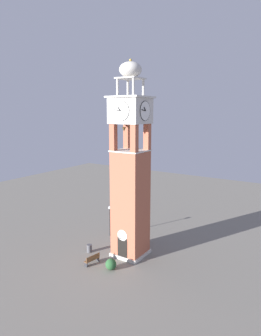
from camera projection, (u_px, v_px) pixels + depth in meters
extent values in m
plane|color=gray|center=(131.00, 254.00, 30.42)|extent=(80.00, 80.00, 0.00)
cube|color=#AD5B42|center=(131.00, 204.00, 29.45)|extent=(2.87, 2.87, 10.55)
cube|color=beige|center=(131.00, 253.00, 30.39)|extent=(3.07, 3.07, 0.35)
cube|color=black|center=(122.00, 249.00, 29.01)|extent=(1.10, 0.04, 2.20)
cylinder|color=beige|center=(122.00, 235.00, 28.75)|extent=(1.10, 0.04, 1.10)
cube|color=#AD5B42|center=(113.00, 138.00, 27.90)|extent=(0.56, 0.56, 2.60)
cube|color=#AD5B42|center=(134.00, 139.00, 26.66)|extent=(0.56, 0.56, 2.60)
cube|color=#AD5B42|center=(127.00, 136.00, 29.81)|extent=(0.56, 0.56, 2.60)
cube|color=#AD5B42|center=(147.00, 137.00, 28.57)|extent=(0.56, 0.56, 2.60)
cube|color=beige|center=(131.00, 151.00, 28.46)|extent=(3.03, 3.03, 0.12)
cone|color=brown|center=(137.00, 129.00, 27.79)|extent=(0.40, 0.40, 0.51)
cone|color=brown|center=(131.00, 129.00, 28.73)|extent=(0.52, 0.52, 0.41)
cone|color=brown|center=(124.00, 129.00, 27.88)|extent=(0.40, 0.40, 0.41)
cube|color=beige|center=(131.00, 111.00, 27.78)|extent=(3.11, 3.11, 2.34)
cylinder|color=white|center=(121.00, 111.00, 26.48)|extent=(1.78, 0.05, 1.78)
torus|color=black|center=(121.00, 111.00, 26.48)|extent=(1.81, 0.06, 1.81)
cube|color=black|center=(119.00, 109.00, 26.48)|extent=(0.37, 0.03, 0.39)
cube|color=black|center=(117.00, 110.00, 26.61)|extent=(0.71, 0.03, 0.17)
cylinder|color=white|center=(139.00, 111.00, 29.08)|extent=(1.78, 0.05, 1.78)
torus|color=black|center=(139.00, 111.00, 29.08)|extent=(1.81, 0.06, 1.81)
cube|color=black|center=(138.00, 109.00, 29.18)|extent=(0.37, 0.03, 0.39)
cube|color=black|center=(137.00, 110.00, 29.31)|extent=(0.71, 0.03, 0.17)
cylinder|color=white|center=(117.00, 111.00, 28.63)|extent=(0.05, 1.78, 1.78)
torus|color=black|center=(117.00, 111.00, 28.63)|extent=(0.06, 1.81, 1.81)
cube|color=black|center=(115.00, 109.00, 28.50)|extent=(0.03, 0.37, 0.39)
cube|color=black|center=(114.00, 110.00, 28.36)|extent=(0.03, 0.71, 0.17)
cylinder|color=white|center=(145.00, 111.00, 26.94)|extent=(0.05, 1.78, 1.78)
torus|color=black|center=(145.00, 111.00, 26.94)|extent=(0.06, 1.81, 1.81)
cube|color=black|center=(145.00, 109.00, 26.75)|extent=(0.03, 0.37, 0.39)
cube|color=black|center=(144.00, 110.00, 26.60)|extent=(0.03, 0.71, 0.17)
cube|color=beige|center=(131.00, 97.00, 27.55)|extent=(3.47, 3.47, 0.16)
cylinder|color=beige|center=(117.00, 87.00, 27.15)|extent=(0.22, 0.22, 1.52)
cylinder|color=beige|center=(133.00, 87.00, 26.23)|extent=(0.22, 0.22, 1.52)
cylinder|color=beige|center=(128.00, 89.00, 28.56)|extent=(0.22, 0.22, 1.52)
cylinder|color=beige|center=(143.00, 88.00, 27.64)|extent=(0.22, 0.22, 1.52)
cube|color=beige|center=(131.00, 78.00, 27.24)|extent=(2.15, 2.15, 0.12)
ellipsoid|color=beige|center=(131.00, 70.00, 27.10)|extent=(2.07, 2.07, 1.41)
sphere|color=#B79338|center=(131.00, 60.00, 26.95)|extent=(0.24, 0.24, 0.24)
cube|color=brown|center=(92.00, 259.00, 28.40)|extent=(0.70, 1.65, 0.06)
cube|color=brown|center=(93.00, 257.00, 28.22)|extent=(0.32, 1.59, 0.44)
cube|color=#2D2D33|center=(86.00, 265.00, 27.92)|extent=(0.40, 0.14, 0.42)
cube|color=#2D2D33|center=(98.00, 259.00, 28.97)|extent=(0.40, 0.14, 0.42)
cylinder|color=black|center=(110.00, 223.00, 34.58)|extent=(0.12, 0.12, 3.26)
sphere|color=silver|center=(110.00, 208.00, 34.25)|extent=(0.36, 0.36, 0.36)
cylinder|color=#4C4C51|center=(89.00, 248.00, 30.83)|extent=(0.52, 0.52, 0.80)
ellipsoid|color=#28562D|center=(111.00, 264.00, 27.36)|extent=(1.00, 1.00, 1.05)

